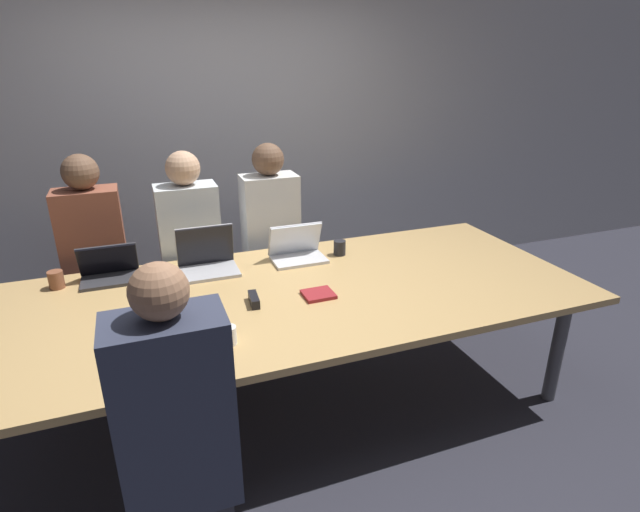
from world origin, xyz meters
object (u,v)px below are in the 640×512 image
laptop_near_left (171,347)px  laptop_far_left (109,270)px  cup_far_center (340,248)px  cup_far_midleft (169,275)px  person_far_midleft (192,257)px  cup_far_left (56,280)px  cup_near_left (229,335)px  laptop_far_midleft (207,258)px  laptop_far_center (297,249)px  person_near_left (180,447)px  person_far_center (271,242)px  stapler (254,300)px  person_far_left (97,263)px

laptop_near_left → laptop_far_left: bearing=-75.6°
cup_far_center → cup_far_midleft: bearing=-177.3°
person_far_midleft → laptop_far_left: person_far_midleft is taller
person_far_midleft → cup_far_left: (-0.79, -0.36, 0.11)m
cup_near_left → laptop_far_midleft: laptop_far_midleft is taller
laptop_near_left → laptop_far_left: laptop_near_left is taller
laptop_near_left → laptop_far_center: size_ratio=0.92×
person_near_left → cup_far_left: bearing=-70.2°
laptop_far_center → person_far_center: (-0.04, 0.52, -0.12)m
cup_near_left → laptop_far_left: (-0.52, 0.96, 0.02)m
laptop_near_left → person_far_center: bearing=-120.0°
cup_far_left → cup_near_left: bearing=-49.5°
laptop_far_midleft → stapler: (0.16, -0.55, -0.05)m
person_far_left → stapler: 1.34m
laptop_near_left → cup_far_left: laptop_near_left is taller
cup_near_left → person_far_left: (-0.63, 1.41, -0.10)m
person_near_left → person_far_center: 2.09m
person_near_left → cup_far_left: size_ratio=13.60×
cup_near_left → cup_far_left: bearing=130.5°
person_far_midleft → laptop_far_left: size_ratio=4.32×
laptop_far_left → person_far_left: 0.48m
cup_far_midleft → laptop_far_left: bearing=153.4°
cup_far_left → stapler: size_ratio=0.67×
person_far_midleft → cup_far_center: size_ratio=14.44×
cup_far_midleft → stapler: bearing=-48.1°
laptop_near_left → stapler: 0.62m
laptop_near_left → cup_near_left: (0.26, 0.06, -0.03)m
cup_far_left → laptop_far_center: 1.42m
cup_far_midleft → cup_far_center: cup_far_center is taller
person_far_midleft → cup_far_left: 0.88m
cup_near_left → laptop_far_center: bearing=54.9°
cup_far_midleft → cup_far_left: bearing=166.5°
person_far_left → laptop_far_center: 1.36m
cup_far_midleft → person_near_left: bearing=-93.7°
cup_near_left → laptop_far_left: laptop_far_left is taller
person_far_center → cup_far_left: bearing=-162.0°
person_far_left → laptop_far_midleft: bearing=-37.3°
person_far_midleft → person_far_center: bearing=8.7°
cup_far_midleft → person_far_left: size_ratio=0.06×
laptop_far_midleft → laptop_near_left: bearing=-107.5°
person_far_center → laptop_far_left: bearing=-158.6°
cup_near_left → person_far_center: person_far_center is taller
person_near_left → laptop_far_left: (-0.24, 1.46, 0.14)m
laptop_far_midleft → stapler: 0.57m
laptop_near_left → stapler: size_ratio=2.09×
cup_far_midleft → laptop_far_center: (0.82, 0.08, 0.03)m
person_near_left → person_far_midleft: size_ratio=0.98×
laptop_near_left → person_far_left: size_ratio=0.22×
laptop_far_center → person_near_left: bearing=-123.1°
person_far_midleft → person_far_left: (-0.61, 0.11, 0.00)m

